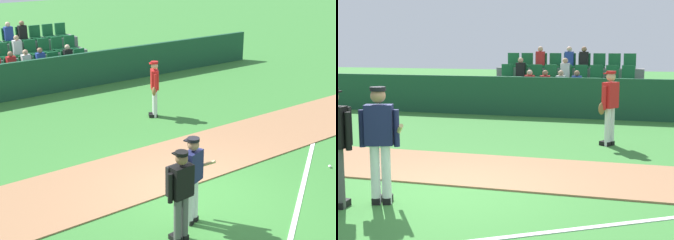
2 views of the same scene
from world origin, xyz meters
The scene contains 9 objects.
ground_plane centered at (0.00, 0.00, 0.00)m, with size 80.00×80.00×0.00m, color #387A33.
infield_dirt_path centered at (0.00, 1.61, 0.01)m, with size 28.00×2.44×0.03m, color #9E704C.
foul_line_chalk centered at (3.00, -0.50, 0.01)m, with size 12.00×0.10×0.01m, color white.
dugout_fence centered at (0.00, 9.04, 0.66)m, with size 20.00×0.16×1.31m, color #19472D.
stadium_bleachers centered at (-0.01, 10.91, 0.64)m, with size 5.55×2.95×2.30m.
batter_navy_jersey centered at (-0.75, -0.76, 0.97)m, with size 0.74×0.68×1.76m.
umpire_home_plate centered at (-1.30, -1.11, 1.00)m, with size 0.59×0.32×1.76m.
runner_red_jersey centered at (2.11, 4.73, 0.96)m, with size 0.46×0.60×1.76m.
baseball centered at (3.46, -0.80, 0.04)m, with size 0.07×0.07×0.07m, color white.
Camera 1 is at (-5.79, -7.01, 5.01)m, focal length 51.09 mm.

